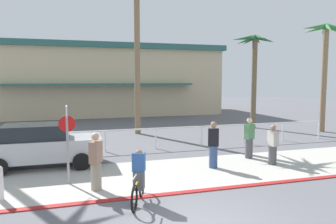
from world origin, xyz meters
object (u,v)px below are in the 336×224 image
(pedestrian_0, at_px, (273,147))
(stop_sign_bike_lane, at_px, (67,133))
(pedestrian_2, at_px, (213,147))
(car_silver_1, at_px, (41,145))
(cyclist_yellow_0, at_px, (139,178))
(palm_tree_3, at_px, (137,17))
(pedestrian_1, at_px, (249,140))
(palm_tree_5, at_px, (326,53))
(bollard_0, at_px, (0,183))
(pedestrian_3, at_px, (96,164))
(palm_tree_4, at_px, (254,57))

(pedestrian_0, bearing_deg, stop_sign_bike_lane, -178.69)
(pedestrian_2, bearing_deg, stop_sign_bike_lane, -175.67)
(car_silver_1, bearing_deg, cyclist_yellow_0, -57.98)
(stop_sign_bike_lane, distance_m, cyclist_yellow_0, 3.03)
(palm_tree_3, height_order, pedestrian_1, palm_tree_3)
(palm_tree_5, bearing_deg, bollard_0, -157.53)
(stop_sign_bike_lane, xyz_separation_m, palm_tree_5, (15.85, 6.37, 3.40))
(car_silver_1, bearing_deg, palm_tree_3, 52.50)
(stop_sign_bike_lane, relative_size, pedestrian_0, 1.59)
(bollard_0, xyz_separation_m, palm_tree_5, (17.68, 7.31, 4.57))
(stop_sign_bike_lane, xyz_separation_m, pedestrian_3, (0.82, -0.86, -0.84))
(bollard_0, distance_m, palm_tree_4, 18.13)
(stop_sign_bike_lane, height_order, pedestrian_1, stop_sign_bike_lane)
(bollard_0, bearing_deg, pedestrian_2, 10.62)
(stop_sign_bike_lane, distance_m, pedestrian_0, 7.84)
(pedestrian_0, bearing_deg, pedestrian_3, -171.50)
(palm_tree_5, distance_m, pedestrian_2, 12.83)
(bollard_0, height_order, cyclist_yellow_0, cyclist_yellow_0)
(cyclist_yellow_0, relative_size, pedestrian_2, 0.95)
(pedestrian_0, height_order, pedestrian_3, pedestrian_3)
(palm_tree_4, distance_m, pedestrian_3, 15.99)
(palm_tree_5, height_order, cyclist_yellow_0, palm_tree_5)
(palm_tree_4, height_order, pedestrian_3, palm_tree_4)
(palm_tree_4, xyz_separation_m, pedestrian_3, (-11.63, -10.17, -4.14))
(cyclist_yellow_0, xyz_separation_m, pedestrian_3, (-1.05, 1.31, 0.14))
(palm_tree_3, xyz_separation_m, pedestrian_2, (1.15, -8.77, -6.35))
(palm_tree_5, distance_m, pedestrian_0, 11.05)
(palm_tree_3, relative_size, cyclist_yellow_0, 5.61)
(palm_tree_5, bearing_deg, pedestrian_1, -149.26)
(cyclist_yellow_0, distance_m, pedestrian_1, 6.59)
(car_silver_1, height_order, pedestrian_0, car_silver_1)
(stop_sign_bike_lane, xyz_separation_m, bollard_0, (-1.83, -0.94, -1.16))
(pedestrian_0, bearing_deg, car_silver_1, 165.60)
(bollard_0, bearing_deg, pedestrian_0, 6.62)
(pedestrian_0, bearing_deg, palm_tree_4, 62.95)
(palm_tree_4, distance_m, cyclist_yellow_0, 16.18)
(bollard_0, bearing_deg, cyclist_yellow_0, -18.40)
(stop_sign_bike_lane, bearing_deg, palm_tree_4, 36.78)
(palm_tree_4, relative_size, pedestrian_0, 4.04)
(bollard_0, relative_size, pedestrian_2, 0.55)
(car_silver_1, xyz_separation_m, pedestrian_3, (1.83, -3.30, -0.03))
(bollard_0, relative_size, pedestrian_3, 0.56)
(pedestrian_0, height_order, pedestrian_1, pedestrian_1)
(car_silver_1, bearing_deg, stop_sign_bike_lane, -67.52)
(palm_tree_4, height_order, pedestrian_2, palm_tree_4)
(bollard_0, xyz_separation_m, pedestrian_0, (9.62, 1.12, 0.22))
(cyclist_yellow_0, relative_size, pedestrian_3, 0.95)
(palm_tree_4, distance_m, pedestrian_1, 10.26)
(palm_tree_5, xyz_separation_m, pedestrian_1, (-8.41, -5.00, -4.26))
(stop_sign_bike_lane, relative_size, cyclist_yellow_0, 1.50)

